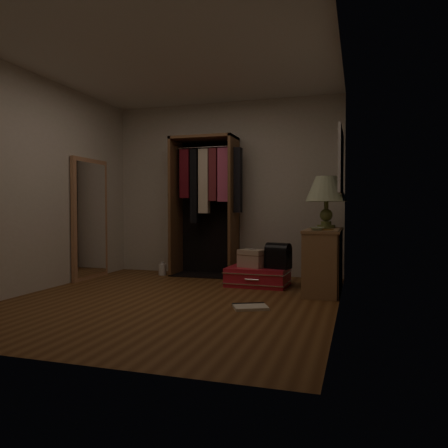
% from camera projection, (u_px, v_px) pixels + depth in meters
% --- Properties ---
extents(ground, '(4.00, 4.00, 0.00)m').
position_uv_depth(ground, '(172.00, 300.00, 4.75)').
color(ground, brown).
rests_on(ground, ground).
extents(room_walls, '(3.52, 4.02, 2.60)m').
position_uv_depth(room_walls, '(180.00, 162.00, 4.72)').
color(room_walls, beige).
rests_on(room_walls, ground).
extents(console_bookshelf, '(0.42, 1.12, 0.75)m').
position_uv_depth(console_bookshelf, '(324.00, 258.00, 5.29)').
color(console_bookshelf, '#906845').
rests_on(console_bookshelf, ground).
extents(open_wardrobe, '(1.05, 0.50, 2.05)m').
position_uv_depth(open_wardrobe, '(208.00, 193.00, 6.46)').
color(open_wardrobe, brown).
rests_on(open_wardrobe, ground).
extents(floor_mirror, '(0.06, 0.80, 1.70)m').
position_uv_depth(floor_mirror, '(90.00, 219.00, 6.18)').
color(floor_mirror, '#AF7955').
rests_on(floor_mirror, ground).
extents(pink_suitcase, '(0.81, 0.60, 0.24)m').
position_uv_depth(pink_suitcase, '(258.00, 276.00, 5.63)').
color(pink_suitcase, red).
rests_on(pink_suitcase, ground).
extents(train_case, '(0.40, 0.34, 0.24)m').
position_uv_depth(train_case, '(252.00, 258.00, 5.62)').
color(train_case, tan).
rests_on(train_case, pink_suitcase).
extents(black_bag, '(0.34, 0.26, 0.33)m').
position_uv_depth(black_bag, '(278.00, 255.00, 5.51)').
color(black_bag, black).
rests_on(black_bag, pink_suitcase).
extents(table_lamp, '(0.68, 0.68, 0.66)m').
position_uv_depth(table_lamp, '(326.00, 190.00, 5.55)').
color(table_lamp, '#4E592B').
rests_on(table_lamp, console_bookshelf).
extents(brass_tray, '(0.32, 0.32, 0.01)m').
position_uv_depth(brass_tray, '(323.00, 229.00, 5.03)').
color(brass_tray, olive).
rests_on(brass_tray, console_bookshelf).
extents(ceramic_bowl, '(0.19, 0.19, 0.04)m').
position_uv_depth(ceramic_bowl, '(317.00, 229.00, 4.92)').
color(ceramic_bowl, '#9CBB9D').
rests_on(ceramic_bowl, console_bookshelf).
extents(white_jug, '(0.15, 0.15, 0.20)m').
position_uv_depth(white_jug, '(162.00, 269.00, 6.53)').
color(white_jug, silver).
rests_on(white_jug, ground).
extents(floor_book, '(0.41, 0.38, 0.03)m').
position_uv_depth(floor_book, '(250.00, 306.00, 4.37)').
color(floor_book, beige).
rests_on(floor_book, ground).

